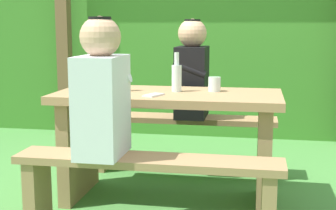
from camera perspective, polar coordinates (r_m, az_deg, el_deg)
ground_plane at (r=3.20m, az=0.00°, el=-11.06°), size 12.00×12.00×0.00m
hedge_backdrop at (r=5.29m, az=4.61°, el=8.20°), size 6.40×0.93×2.02m
pergola_post_left at (r=4.99m, az=-12.13°, el=7.60°), size 0.12×0.12×1.96m
picnic_table at (r=3.06m, az=0.00°, el=-2.61°), size 1.40×0.64×0.70m
bench_near at (r=2.56m, az=-2.39°, el=-8.85°), size 1.40×0.24×0.44m
bench_far at (r=3.66m, az=1.65°, el=-3.25°), size 1.40×0.24×0.44m
person_white_shirt at (r=2.52m, az=-7.80°, el=1.48°), size 0.25×0.35×0.72m
person_black_coat at (r=3.57m, az=2.84°, el=3.87°), size 0.25×0.35×0.72m
drinking_glass at (r=3.08m, az=5.48°, el=2.45°), size 0.08×0.08×0.09m
bottle_left at (r=3.05m, az=1.02°, el=3.37°), size 0.06×0.06×0.25m
bottle_right at (r=3.09m, az=-5.61°, el=3.28°), size 0.06×0.06×0.22m
cell_phone at (r=2.88m, az=-1.72°, el=1.19°), size 0.12×0.16×0.01m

